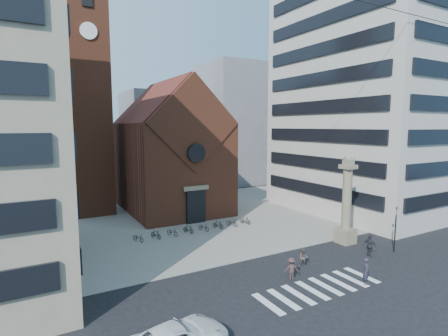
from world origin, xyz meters
The scene contains 23 objects.
ground centered at (0.00, 0.00, 0.00)m, with size 120.00×120.00×0.00m, color black.
piazza centered at (0.00, 19.00, 0.03)m, with size 46.00×30.00×0.05m, color gray.
zebra_crossing centered at (0.55, -3.00, 0.01)m, with size 10.20×3.20×0.01m, color white, non-canonical shape.
church centered at (0.00, 25.04, 7.98)m, with size 12.00×16.65×18.00m.
campanile centered at (-10.00, 28.00, 15.74)m, with size 5.50×5.50×31.20m.
building_right centered at (24.00, 12.00, 16.00)m, with size 18.00×22.00×32.00m, color #B8B3A7.
bg_block_left centered at (-20.00, 40.00, 11.00)m, with size 16.00×14.00×22.00m, color gray.
bg_block_mid centered at (6.00, 45.00, 9.00)m, with size 14.00×12.00×18.00m, color gray.
bg_block_right centered at (22.00, 42.00, 12.00)m, with size 16.00×14.00×24.00m, color gray.
lion_column centered at (10.01, 3.00, 3.46)m, with size 1.63×1.60×8.68m.
traffic_light centered at (12.00, -1.00, 2.29)m, with size 0.13×0.16×4.30m.
pedestrian_0 centered at (4.13, -4.17, 0.99)m, with size 0.72×0.47×1.97m, color #302B3C.
pedestrian_1 centered at (2.24, 0.50, 0.77)m, with size 0.75×0.58×1.54m, color #554B44.
pedestrian_2 centered at (9.00, -0.65, 0.98)m, with size 1.15×0.48×1.96m, color #282830.
pedestrian_3 centered at (-0.25, -0.89, 0.86)m, with size 1.12×0.64×1.73m, color #412B2C.
scooter_0 centered at (-7.98, 13.50, 0.46)m, with size 0.54×1.56×0.82m, color black.
scooter_1 centered at (-6.15, 13.50, 0.51)m, with size 0.43×1.52×0.91m, color black.
scooter_2 centered at (-4.32, 13.50, 0.46)m, with size 0.54×1.56×0.82m, color black.
scooter_3 centered at (-2.48, 13.50, 0.51)m, with size 0.43×1.52×0.91m, color black.
scooter_4 centered at (-0.65, 13.50, 0.46)m, with size 0.54×1.56×0.82m, color black.
scooter_5 centered at (1.18, 13.50, 0.51)m, with size 0.43×1.52×0.91m, color black.
scooter_6 centered at (3.01, 13.50, 0.46)m, with size 0.54×1.56×0.82m, color black.
scooter_7 centered at (4.84, 13.50, 0.51)m, with size 0.43×1.52×0.91m, color black.
Camera 1 is at (-17.22, -20.51, 11.66)m, focal length 28.00 mm.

